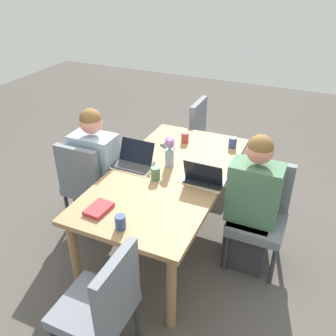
% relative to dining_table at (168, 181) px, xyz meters
% --- Properties ---
extents(ground_plane, '(10.00, 10.00, 0.00)m').
position_rel_dining_table_xyz_m(ground_plane, '(0.00, 0.00, -0.64)').
color(ground_plane, '#4C4742').
extents(dining_table, '(1.82, 0.95, 0.72)m').
position_rel_dining_table_xyz_m(dining_table, '(0.00, 0.00, 0.00)').
color(dining_table, '#9E754C').
rests_on(dining_table, ground_plane).
extents(chair_near_left_near, '(0.44, 0.44, 0.90)m').
position_rel_dining_table_xyz_m(chair_near_left_near, '(0.11, -0.78, -0.14)').
color(chair_near_left_near, slate).
rests_on(chair_near_left_near, ground_plane).
extents(person_near_left_near, '(0.36, 0.40, 1.19)m').
position_rel_dining_table_xyz_m(person_near_left_near, '(0.04, -0.72, -0.12)').
color(person_near_left_near, '#2D2D33').
rests_on(person_near_left_near, ground_plane).
extents(chair_far_left_mid, '(0.44, 0.44, 0.90)m').
position_rel_dining_table_xyz_m(chair_far_left_mid, '(-0.10, 0.77, -0.14)').
color(chair_far_left_mid, slate).
rests_on(chair_far_left_mid, ground_plane).
extents(person_far_left_mid, '(0.36, 0.40, 1.19)m').
position_rel_dining_table_xyz_m(person_far_left_mid, '(-0.03, 0.71, -0.12)').
color(person_far_left_mid, '#2D2D33').
rests_on(person_far_left_mid, ground_plane).
extents(chair_head_left_left_far, '(0.44, 0.44, 0.90)m').
position_rel_dining_table_xyz_m(chair_head_left_left_far, '(-1.21, -0.11, -0.14)').
color(chair_head_left_left_far, slate).
rests_on(chair_head_left_left_far, ground_plane).
extents(chair_head_right_right_near, '(0.44, 0.44, 0.90)m').
position_rel_dining_table_xyz_m(chair_head_right_right_near, '(1.27, 0.08, -0.14)').
color(chair_head_right_right_near, slate).
rests_on(chair_head_right_right_near, ground_plane).
extents(flower_vase, '(0.11, 0.08, 0.28)m').
position_rel_dining_table_xyz_m(flower_vase, '(0.12, 0.04, 0.24)').
color(flower_vase, '#8EA8B7').
rests_on(flower_vase, dining_table).
extents(placemat_near_left_near, '(0.28, 0.38, 0.00)m').
position_rel_dining_table_xyz_m(placemat_near_left_near, '(0.02, -0.31, 0.08)').
color(placemat_near_left_near, beige).
rests_on(placemat_near_left_near, dining_table).
extents(placemat_far_left_mid, '(0.27, 0.37, 0.00)m').
position_rel_dining_table_xyz_m(placemat_far_left_mid, '(-0.01, 0.31, 0.08)').
color(placemat_far_left_mid, beige).
rests_on(placemat_far_left_mid, dining_table).
extents(laptop_near_left_near, '(0.22, 0.32, 0.21)m').
position_rel_dining_table_xyz_m(laptop_near_left_near, '(-0.01, -0.33, 0.12)').
color(laptop_near_left_near, black).
rests_on(laptop_near_left_near, dining_table).
extents(laptop_far_left_mid, '(0.22, 0.32, 0.20)m').
position_rel_dining_table_xyz_m(laptop_far_left_mid, '(0.01, 0.32, 0.12)').
color(laptop_far_left_mid, '#38383D').
rests_on(laptop_far_left_mid, dining_table).
extents(coffee_mug_near_left, '(0.07, 0.07, 0.10)m').
position_rel_dining_table_xyz_m(coffee_mug_near_left, '(-0.78, -0.00, 0.13)').
color(coffee_mug_near_left, '#33477A').
rests_on(coffee_mug_near_left, dining_table).
extents(coffee_mug_near_right, '(0.08, 0.08, 0.10)m').
position_rel_dining_table_xyz_m(coffee_mug_near_right, '(0.68, -0.37, 0.13)').
color(coffee_mug_near_right, '#33477A').
rests_on(coffee_mug_near_right, dining_table).
extents(coffee_mug_centre_left, '(0.07, 0.07, 0.10)m').
position_rel_dining_table_xyz_m(coffee_mug_centre_left, '(0.60, 0.09, 0.13)').
color(coffee_mug_centre_left, '#AD3D38').
rests_on(coffee_mug_centre_left, dining_table).
extents(coffee_mug_centre_right, '(0.08, 0.08, 0.11)m').
position_rel_dining_table_xyz_m(coffee_mug_centre_right, '(-0.13, 0.05, 0.13)').
color(coffee_mug_centre_right, '#47704C').
rests_on(coffee_mug_centre_right, dining_table).
extents(book_red_cover, '(0.21, 0.15, 0.03)m').
position_rel_dining_table_xyz_m(book_red_cover, '(-0.68, 0.24, 0.09)').
color(book_red_cover, '#B73338').
rests_on(book_red_cover, dining_table).
extents(phone_black, '(0.14, 0.17, 0.01)m').
position_rel_dining_table_xyz_m(phone_black, '(0.43, 0.20, 0.08)').
color(phone_black, black).
rests_on(phone_black, dining_table).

